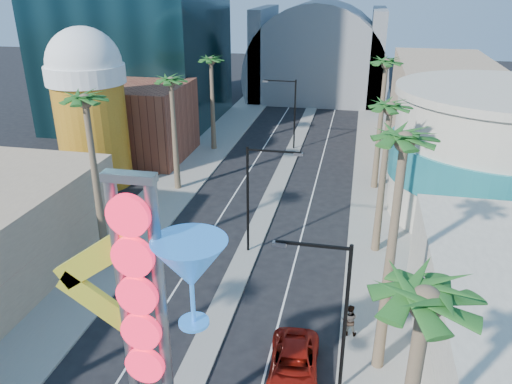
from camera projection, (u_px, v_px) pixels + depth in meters
The scene contains 21 objects.
sidewalk_west at pixel (190, 170), 51.38m from camera, with size 5.00×100.00×0.15m, color gray.
sidewalk_east at pixel (379, 184), 47.79m from camera, with size 5.00×100.00×0.15m, color gray.
median at pixel (286, 166), 52.28m from camera, with size 1.60×84.00×0.15m, color gray.
brick_filler_west at pixel (140, 122), 53.75m from camera, with size 10.00×10.00×8.00m, color brown.
filler_east at pixel (440, 105), 56.30m from camera, with size 10.00×20.00×10.00m, color tan.
beer_mug at pixel (89, 103), 45.23m from camera, with size 7.00×7.00×14.50m.
turquoise_building at pixel (496, 156), 39.65m from camera, with size 16.60×16.60×10.60m.
canopy at pixel (318, 71), 81.17m from camera, with size 22.00×16.00×22.00m.
neon_sign at pixel (164, 312), 17.77m from camera, with size 6.53×2.60×12.55m.
streetlight_0 at pixel (255, 190), 34.10m from camera, with size 3.79×0.25×8.00m.
streetlight_1 at pixel (290, 108), 55.88m from camera, with size 3.79×0.25×8.00m.
streetlight_2 at pixel (336, 306), 22.17m from camera, with size 3.45×0.25×8.00m.
palm_1 at pixel (86, 112), 29.96m from camera, with size 2.40×2.40×12.70m.
palm_2 at pixel (171, 88), 43.07m from camera, with size 2.40×2.40×11.20m.
palm_3 at pixel (211, 66), 53.86m from camera, with size 2.40×2.40×11.20m.
palm_4 at pixel (422, 324), 12.35m from camera, with size 2.40×2.40×12.20m.
palm_5 at pixel (403, 158), 20.99m from camera, with size 2.40×2.40×13.20m.
palm_6 at pixel (389, 118), 32.30m from camera, with size 2.40×2.40×11.70m.
palm_7 at pixel (385, 72), 42.74m from camera, with size 2.40×2.40×12.70m.
red_pickup at pixel (294, 365), 24.52m from camera, with size 2.42×5.25×1.46m, color #A0150C.
pedestrian_b at pixel (349, 320), 27.22m from camera, with size 0.90×0.70×1.85m, color gray.
Camera 1 is at (7.03, -10.68, 18.27)m, focal length 35.00 mm.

